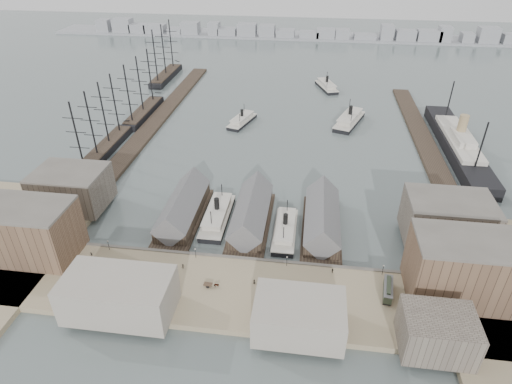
# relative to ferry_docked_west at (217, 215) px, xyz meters

# --- Properties ---
(ground) EXTENTS (900.00, 900.00, 0.00)m
(ground) POSITION_rel_ferry_docked_west_xyz_m (13.00, -17.38, -2.44)
(ground) COLOR #4D5A59
(ground) RESTS_ON ground
(quay) EXTENTS (180.00, 30.00, 2.00)m
(quay) POSITION_rel_ferry_docked_west_xyz_m (13.00, -37.38, -1.44)
(quay) COLOR gray
(quay) RESTS_ON ground
(seawall) EXTENTS (180.00, 1.20, 2.30)m
(seawall) POSITION_rel_ferry_docked_west_xyz_m (13.00, -22.58, -1.29)
(seawall) COLOR #59544C
(seawall) RESTS_ON ground
(west_wharf) EXTENTS (10.00, 220.00, 1.60)m
(west_wharf) POSITION_rel_ferry_docked_west_xyz_m (-55.00, 82.62, -1.64)
(west_wharf) COLOR #2D231C
(west_wharf) RESTS_ON ground
(east_wharf) EXTENTS (10.00, 180.00, 1.60)m
(east_wharf) POSITION_rel_ferry_docked_west_xyz_m (91.00, 72.62, -1.64)
(east_wharf) COLOR #2D231C
(east_wharf) RESTS_ON ground
(ferry_shed_west) EXTENTS (14.00, 42.00, 12.60)m
(ferry_shed_west) POSITION_rel_ferry_docked_west_xyz_m (-13.00, -0.50, 2.20)
(ferry_shed_west) COLOR #2D231C
(ferry_shed_west) RESTS_ON ground
(ferry_shed_center) EXTENTS (14.00, 42.00, 12.60)m
(ferry_shed_center) POSITION_rel_ferry_docked_west_xyz_m (13.00, -0.50, 2.20)
(ferry_shed_center) COLOR #2D231C
(ferry_shed_center) RESTS_ON ground
(ferry_shed_east) EXTENTS (14.00, 42.00, 12.60)m
(ferry_shed_east) POSITION_rel_ferry_docked_west_xyz_m (39.00, -0.50, 2.20)
(ferry_shed_east) COLOR #2D231C
(ferry_shed_east) RESTS_ON ground
(warehouse_west_front) EXTENTS (32.00, 18.00, 18.00)m
(warehouse_west_front) POSITION_rel_ferry_docked_west_xyz_m (-57.00, -29.38, 8.56)
(warehouse_west_front) COLOR brown
(warehouse_west_front) RESTS_ON west_land
(warehouse_west_back) EXTENTS (26.00, 20.00, 14.00)m
(warehouse_west_back) POSITION_rel_ferry_docked_west_xyz_m (-57.00, 0.62, 6.56)
(warehouse_west_back) COLOR #60564C
(warehouse_west_back) RESTS_ON west_land
(warehouse_east_front) EXTENTS (30.00, 18.00, 19.00)m
(warehouse_east_front) POSITION_rel_ferry_docked_west_xyz_m (79.00, -29.38, 9.06)
(warehouse_east_front) COLOR brown
(warehouse_east_front) RESTS_ON east_land
(warehouse_east_back) EXTENTS (28.00, 20.00, 15.00)m
(warehouse_east_back) POSITION_rel_ferry_docked_west_xyz_m (81.00, -2.38, 7.06)
(warehouse_east_back) COLOR #60564C
(warehouse_east_back) RESTS_ON east_land
(street_bldg_center) EXTENTS (24.00, 16.00, 10.00)m
(street_bldg_center) POSITION_rel_ferry_docked_west_xyz_m (33.00, -49.38, 4.56)
(street_bldg_center) COLOR gray
(street_bldg_center) RESTS_ON quay
(street_bldg_west) EXTENTS (30.00, 16.00, 12.00)m
(street_bldg_west) POSITION_rel_ferry_docked_west_xyz_m (-17.00, -49.38, 5.56)
(street_bldg_west) COLOR gray
(street_bldg_west) RESTS_ON quay
(street_bldg_east) EXTENTS (18.00, 14.00, 11.00)m
(street_bldg_east) POSITION_rel_ferry_docked_west_xyz_m (68.00, -50.38, 5.06)
(street_bldg_east) COLOR #60564C
(street_bldg_east) RESTS_ON quay
(lamp_post_far_w) EXTENTS (0.44, 0.44, 3.92)m
(lamp_post_far_w) POSITION_rel_ferry_docked_west_xyz_m (-32.00, -24.38, 2.27)
(lamp_post_far_w) COLOR black
(lamp_post_far_w) RESTS_ON quay
(lamp_post_near_w) EXTENTS (0.44, 0.44, 3.92)m
(lamp_post_near_w) POSITION_rel_ferry_docked_west_xyz_m (-2.00, -24.38, 2.27)
(lamp_post_near_w) COLOR black
(lamp_post_near_w) RESTS_ON quay
(lamp_post_near_e) EXTENTS (0.44, 0.44, 3.92)m
(lamp_post_near_e) POSITION_rel_ferry_docked_west_xyz_m (28.00, -24.38, 2.27)
(lamp_post_near_e) COLOR black
(lamp_post_near_e) RESTS_ON quay
(lamp_post_far_e) EXTENTS (0.44, 0.44, 3.92)m
(lamp_post_far_e) POSITION_rel_ferry_docked_west_xyz_m (58.00, -24.38, 2.27)
(lamp_post_far_e) COLOR black
(lamp_post_far_e) RESTS_ON quay
(far_shore) EXTENTS (500.00, 40.00, 15.72)m
(far_shore) POSITION_rel_ferry_docked_west_xyz_m (10.93, 316.76, 1.47)
(far_shore) COLOR gray
(far_shore) RESTS_ON ground
(ferry_docked_west) EXTENTS (8.74, 29.13, 10.40)m
(ferry_docked_west) POSITION_rel_ferry_docked_west_xyz_m (0.00, 0.00, 0.00)
(ferry_docked_west) COLOR black
(ferry_docked_west) RESTS_ON ground
(ferry_docked_east) EXTENTS (7.85, 26.18, 9.35)m
(ferry_docked_east) POSITION_rel_ferry_docked_west_xyz_m (26.00, -5.20, -0.25)
(ferry_docked_east) COLOR black
(ferry_docked_east) RESTS_ON ground
(ferry_open_near) EXTENTS (14.29, 25.82, 8.83)m
(ferry_open_near) POSITION_rel_ferry_docked_west_xyz_m (-6.04, 94.00, -0.37)
(ferry_open_near) COLOR black
(ferry_open_near) RESTS_ON ground
(ferry_open_mid) EXTENTS (19.67, 32.89, 11.27)m
(ferry_open_mid) POSITION_rel_ferry_docked_west_xyz_m (53.98, 101.65, 0.20)
(ferry_open_mid) COLOR black
(ferry_open_mid) RESTS_ON ground
(ferry_open_far) EXTENTS (16.54, 27.78, 9.52)m
(ferry_open_far) POSITION_rel_ferry_docked_west_xyz_m (41.49, 161.69, -0.21)
(ferry_open_far) COLOR black
(ferry_open_far) RESTS_ON ground
(sailing_ship_near) EXTENTS (8.20, 56.51, 33.72)m
(sailing_ship_near) POSITION_rel_ferry_docked_west_xyz_m (-67.01, 47.66, 0.04)
(sailing_ship_near) COLOR black
(sailing_ship_near) RESTS_ON ground
(sailing_ship_mid) EXTENTS (8.39, 48.45, 34.48)m
(sailing_ship_mid) POSITION_rel_ferry_docked_west_xyz_m (-65.47, 98.20, 0.03)
(sailing_ship_mid) COLOR black
(sailing_ship_mid) RESTS_ON ground
(sailing_ship_far) EXTENTS (9.19, 51.07, 37.79)m
(sailing_ship_far) POSITION_rel_ferry_docked_west_xyz_m (-74.80, 169.69, 0.29)
(sailing_ship_far) COLOR black
(sailing_ship_far) RESTS_ON ground
(ocean_steamer) EXTENTS (12.81, 93.60, 18.72)m
(ocean_steamer) POSITION_rel_ferry_docked_west_xyz_m (105.00, 73.98, 1.59)
(ocean_steamer) COLOR black
(ocean_steamer) RESTS_ON ground
(tram) EXTENTS (3.94, 10.22, 3.54)m
(tram) POSITION_rel_ferry_docked_west_xyz_m (58.48, -32.88, 1.38)
(tram) COLOR black
(tram) RESTS_ON quay
(horse_cart_left) EXTENTS (4.40, 3.89, 1.46)m
(horse_cart_left) POSITION_rel_ferry_docked_west_xyz_m (-18.29, -34.74, 0.33)
(horse_cart_left) COLOR black
(horse_cart_left) RESTS_ON quay
(horse_cart_center) EXTENTS (4.80, 1.59, 1.46)m
(horse_cart_center) POSITION_rel_ferry_docked_west_xyz_m (6.70, -36.82, 0.33)
(horse_cart_center) COLOR black
(horse_cart_center) RESTS_ON quay
(horse_cart_right) EXTENTS (4.69, 3.46, 1.48)m
(horse_cart_right) POSITION_rel_ferry_docked_west_xyz_m (23.13, -41.32, 0.33)
(horse_cart_right) COLOR black
(horse_cart_right) RESTS_ON quay
(pedestrian_0) EXTENTS (0.74, 0.75, 1.66)m
(pedestrian_0) POSITION_rel_ferry_docked_west_xyz_m (-36.51, -28.24, 0.39)
(pedestrian_0) COLOR black
(pedestrian_0) RESTS_ON quay
(pedestrian_1) EXTENTS (0.84, 0.99, 1.78)m
(pedestrian_1) POSITION_rel_ferry_docked_west_xyz_m (-24.14, -39.10, 0.45)
(pedestrian_1) COLOR black
(pedestrian_1) RESTS_ON quay
(pedestrian_2) EXTENTS (1.20, 1.20, 1.67)m
(pedestrian_2) POSITION_rel_ferry_docked_west_xyz_m (-4.73, -29.98, 0.40)
(pedestrian_2) COLOR black
(pedestrian_2) RESTS_ON quay
(pedestrian_3) EXTENTS (0.63, 1.03, 1.64)m
(pedestrian_3) POSITION_rel_ferry_docked_west_xyz_m (-3.98, -39.91, 0.38)
(pedestrian_3) COLOR black
(pedestrian_3) RESTS_ON quay
(pedestrian_4) EXTENTS (0.79, 0.91, 1.57)m
(pedestrian_4) POSITION_rel_ferry_docked_west_xyz_m (18.77, -33.64, 0.35)
(pedestrian_4) COLOR black
(pedestrian_4) RESTS_ON quay
(pedestrian_5) EXTENTS (0.51, 0.63, 1.56)m
(pedestrian_5) POSITION_rel_ferry_docked_west_xyz_m (23.43, -38.25, 0.34)
(pedestrian_5) COLOR black
(pedestrian_5) RESTS_ON quay
(pedestrian_6) EXTENTS (0.94, 0.98, 1.59)m
(pedestrian_6) POSITION_rel_ferry_docked_west_xyz_m (42.58, -25.38, 0.36)
(pedestrian_6) COLOR black
(pedestrian_6) RESTS_ON quay
(pedestrian_7) EXTENTS (1.20, 1.17, 1.65)m
(pedestrian_7) POSITION_rel_ferry_docked_west_xyz_m (39.82, -42.48, 0.39)
(pedestrian_7) COLOR black
(pedestrian_7) RESTS_ON quay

